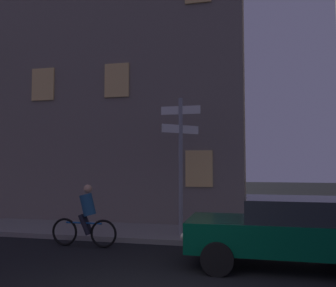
{
  "coord_description": "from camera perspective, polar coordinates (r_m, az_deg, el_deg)",
  "views": [
    {
      "loc": [
        1.44,
        -4.64,
        2.13
      ],
      "look_at": [
        -0.87,
        5.57,
        2.76
      ],
      "focal_mm": 37.76,
      "sensor_mm": 36.0,
      "label": 1
    }
  ],
  "objects": [
    {
      "name": "sidewalk_kerb",
      "position": [
        10.92,
        5.08,
        -14.28
      ],
      "size": [
        40.0,
        2.79,
        0.14
      ],
      "primitive_type": "cube",
      "color": "gray",
      "rests_on": "ground_plane"
    },
    {
      "name": "signpost",
      "position": [
        10.12,
        2.06,
        -1.86
      ],
      "size": [
        1.15,
        0.91,
        3.91
      ],
      "color": "gray",
      "rests_on": "sidewalk_kerb"
    },
    {
      "name": "car_near_right",
      "position": [
        7.95,
        18.57,
        -13.05
      ],
      "size": [
        4.05,
        1.91,
        1.43
      ],
      "color": "#05472D",
      "rests_on": "ground_plane"
    },
    {
      "name": "cyclist",
      "position": [
        9.63,
        -13.13,
        -11.59
      ],
      "size": [
        1.82,
        0.32,
        1.61
      ],
      "color": "black",
      "rests_on": "ground_plane"
    }
  ]
}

